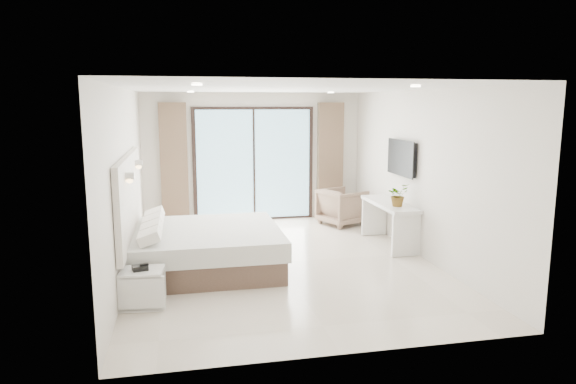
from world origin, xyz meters
The scene contains 8 objects.
ground centered at (0.00, 0.00, 0.00)m, with size 6.20×6.20×0.00m, color beige.
room_shell centered at (-0.20, 0.75, 1.58)m, with size 4.62×6.22×2.72m.
bed centered at (-1.20, -0.09, 0.32)m, with size 2.21×2.10×0.76m.
nightstand centered at (-2.02, -1.42, 0.24)m, with size 0.55×0.47×0.47m.
phone centered at (-2.04, -1.43, 0.50)m, with size 0.18×0.14×0.06m, color black.
console_desk centered at (2.04, 0.59, 0.56)m, with size 0.49×1.58×0.77m.
plant centered at (2.04, 0.25, 0.92)m, with size 0.35×0.39×0.30m, color #33662D.
armchair centered at (1.71, 2.27, 0.41)m, with size 0.79×0.74×0.82m, color #886959.
Camera 1 is at (-1.49, -7.66, 2.47)m, focal length 32.00 mm.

